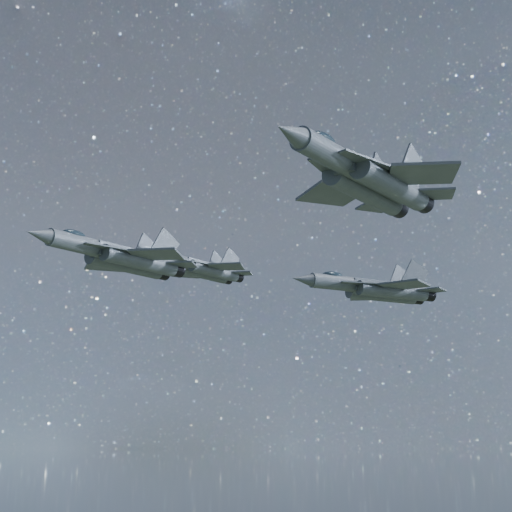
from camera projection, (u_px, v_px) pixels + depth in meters
jet_lead at (121, 257)px, 67.70m from camera, size 16.63×11.14×4.21m
jet_left at (201, 268)px, 92.90m from camera, size 15.91×10.67×4.02m
jet_right at (367, 178)px, 56.12m from camera, size 19.00×12.61×4.84m
jet_slot at (376, 289)px, 84.38m from camera, size 17.87×12.52×4.51m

